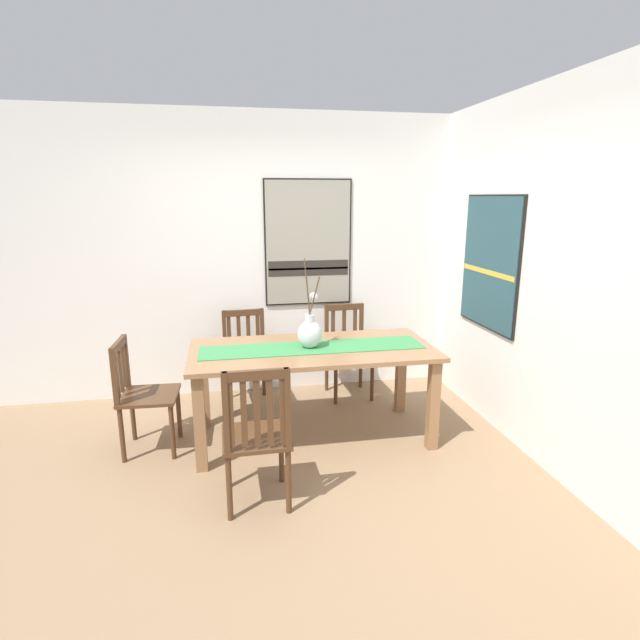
# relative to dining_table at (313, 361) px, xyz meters

# --- Properties ---
(ground_plane) EXTENTS (6.40, 6.40, 0.03)m
(ground_plane) POSITION_rel_dining_table_xyz_m (-0.24, -0.66, -0.67)
(ground_plane) COLOR #8E7051
(wall_back) EXTENTS (6.40, 0.12, 2.70)m
(wall_back) POSITION_rel_dining_table_xyz_m (-0.24, 1.20, 0.70)
(wall_back) COLOR silver
(wall_back) RESTS_ON ground_plane
(wall_side) EXTENTS (0.12, 6.40, 2.70)m
(wall_side) POSITION_rel_dining_table_xyz_m (1.62, -0.66, 0.70)
(wall_side) COLOR silver
(wall_side) RESTS_ON ground_plane
(dining_table) EXTENTS (1.91, 0.90, 0.76)m
(dining_table) POSITION_rel_dining_table_xyz_m (0.00, 0.00, 0.00)
(dining_table) COLOR #8E6642
(dining_table) RESTS_ON ground_plane
(table_runner) EXTENTS (1.76, 0.36, 0.01)m
(table_runner) POSITION_rel_dining_table_xyz_m (0.00, 0.00, 0.11)
(table_runner) COLOR #388447
(table_runner) RESTS_ON dining_table
(centerpiece_vase) EXTENTS (0.19, 0.17, 0.71)m
(centerpiece_vase) POSITION_rel_dining_table_xyz_m (-0.02, 0.00, 0.24)
(centerpiece_vase) COLOR silver
(centerpiece_vase) RESTS_ON dining_table
(chair_0) EXTENTS (0.44, 0.44, 0.89)m
(chair_0) POSITION_rel_dining_table_xyz_m (0.49, 0.85, -0.19)
(chair_0) COLOR #4C301C
(chair_0) RESTS_ON ground_plane
(chair_1) EXTENTS (0.43, 0.43, 0.96)m
(chair_1) POSITION_rel_dining_table_xyz_m (-0.50, -0.87, -0.16)
(chair_1) COLOR #4C301C
(chair_1) RESTS_ON ground_plane
(chair_2) EXTENTS (0.44, 0.44, 0.89)m
(chair_2) POSITION_rel_dining_table_xyz_m (-1.32, 0.02, -0.19)
(chair_2) COLOR #4C301C
(chair_2) RESTS_ON ground_plane
(chair_3) EXTENTS (0.45, 0.45, 0.88)m
(chair_3) POSITION_rel_dining_table_xyz_m (-0.50, 0.82, -0.18)
(chair_3) COLOR #4C301C
(chair_3) RESTS_ON ground_plane
(painting_on_back_wall) EXTENTS (0.85, 0.05, 1.22)m
(painting_on_back_wall) POSITION_rel_dining_table_xyz_m (0.15, 1.13, 0.83)
(painting_on_back_wall) COLOR black
(painting_on_side_wall) EXTENTS (0.05, 0.89, 1.12)m
(painting_on_side_wall) POSITION_rel_dining_table_xyz_m (1.55, 0.15, 0.72)
(painting_on_side_wall) COLOR black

